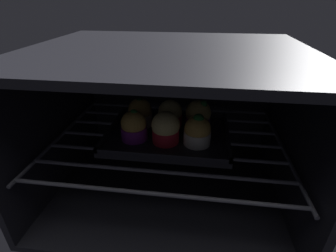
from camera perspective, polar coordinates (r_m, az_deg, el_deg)
The scene contains 9 objects.
oven_cavity at distance 63.65cm, azimuth 0.45°, elevation 1.49°, with size 59.00×47.00×37.00cm.
oven_rack at distance 61.60cm, azimuth -0.07°, elevation -3.09°, with size 54.80×42.00×0.80cm.
baking_tray at distance 61.50cm, azimuth 0.00°, elevation -1.95°, with size 29.14×21.87×2.20cm.
muffin_row0_col0 at distance 57.89cm, azimuth -7.78°, elevation -0.08°, with size 6.11×6.11×7.41cm.
muffin_row0_col1 at distance 56.07cm, azimuth -0.22°, elevation -0.57°, with size 6.38×6.38×7.41cm.
muffin_row0_col2 at distance 55.92cm, azimuth 6.73°, elevation -1.22°, with size 6.11×6.11×7.35cm.
muffin_row1_col0 at distance 64.10cm, azimuth -6.38°, elevation 2.97°, with size 6.11×6.11×7.32cm.
muffin_row1_col1 at distance 63.23cm, azimuth 0.31°, elevation 2.64°, with size 6.11×6.11×6.90cm.
muffin_row1_col2 at distance 62.42cm, azimuth 6.88°, elevation 2.35°, with size 6.31×6.31×7.69cm.
Camera 1 is at (7.13, -30.27, 45.40)cm, focal length 26.75 mm.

